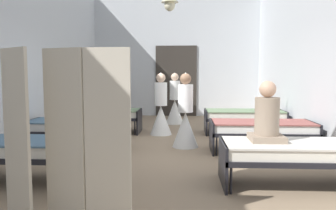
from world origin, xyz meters
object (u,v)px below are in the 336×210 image
object	(u,v)px
bed_left_row_2	(102,115)
patient_seated_primary	(267,119)
nurse_mid_aisle	(175,106)
privacy_screen	(63,142)
bed_right_row_2	(244,116)
nurse_far_aisle	(161,113)
bed_left_row_1	(78,127)
bed_right_row_1	(262,129)
bed_right_row_0	(295,153)
bed_left_row_0	(33,149)
nurse_near_aisle	(185,121)

from	to	relation	value
bed_left_row_2	patient_seated_primary	xyz separation A→B (m)	(3.15, -3.71, 0.43)
nurse_mid_aisle	privacy_screen	world-z (taller)	privacy_screen
bed_right_row_2	nurse_far_aisle	size ratio (longest dim) A/B	1.28
bed_left_row_1	bed_right_row_1	world-z (taller)	same
privacy_screen	bed_right_row_0	bearing A→B (deg)	47.63
bed_right_row_0	bed_left_row_0	bearing A→B (deg)	180.00
bed_right_row_1	nurse_far_aisle	distance (m)	2.62
bed_right_row_0	bed_right_row_1	xyz separation A→B (m)	(0.00, 1.90, 0.00)
bed_right_row_1	nurse_near_aisle	xyz separation A→B (m)	(-1.43, 0.35, 0.09)
bed_left_row_1	bed_left_row_2	size ratio (longest dim) A/B	1.00
bed_right_row_0	nurse_mid_aisle	distance (m)	5.60
nurse_near_aisle	nurse_far_aisle	distance (m)	1.44
bed_right_row_1	bed_left_row_2	bearing A→B (deg)	151.48
nurse_near_aisle	privacy_screen	bearing A→B (deg)	73.38
bed_left_row_2	nurse_mid_aisle	distance (m)	2.33
bed_right_row_0	bed_left_row_2	distance (m)	5.16
nurse_far_aisle	bed_left_row_1	bearing A→B (deg)	-50.56
bed_right_row_1	bed_left_row_2	xyz separation A→B (m)	(-3.50, 1.90, 0.00)
nurse_near_aisle	nurse_mid_aisle	bearing A→B (deg)	-83.96
nurse_near_aisle	patient_seated_primary	size ratio (longest dim) A/B	1.86
bed_right_row_0	nurse_near_aisle	size ratio (longest dim) A/B	1.28
nurse_mid_aisle	privacy_screen	xyz separation A→B (m)	(-0.81, -6.74, 0.32)
bed_left_row_2	privacy_screen	distance (m)	5.32
bed_right_row_1	nurse_mid_aisle	size ratio (longest dim) A/B	1.28
bed_right_row_1	privacy_screen	size ratio (longest dim) A/B	1.12
nurse_near_aisle	nurse_far_aisle	xyz separation A→B (m)	(-0.59, 1.32, 0.00)
bed_right_row_0	nurse_near_aisle	xyz separation A→B (m)	(-1.43, 2.25, 0.09)
bed_right_row_2	bed_right_row_0	bearing A→B (deg)	-90.00
bed_right_row_1	privacy_screen	distance (m)	4.21
nurse_near_aisle	patient_seated_primary	distance (m)	2.44
nurse_near_aisle	bed_left_row_2	bearing A→B (deg)	-36.58
bed_left_row_0	bed_right_row_2	xyz separation A→B (m)	(3.50, 3.80, 0.00)
bed_left_row_1	bed_right_row_2	bearing A→B (deg)	28.52
bed_left_row_0	privacy_screen	bearing A→B (deg)	-56.24
nurse_near_aisle	nurse_mid_aisle	world-z (taller)	same
nurse_mid_aisle	bed_right_row_0	bearing A→B (deg)	-34.95
bed_left_row_0	bed_left_row_2	distance (m)	3.80
bed_right_row_0	privacy_screen	size ratio (longest dim) A/B	1.12
bed_left_row_0	bed_right_row_0	world-z (taller)	same
bed_right_row_2	privacy_screen	distance (m)	5.82
nurse_mid_aisle	bed_left_row_2	bearing A→B (deg)	-102.13
bed_right_row_2	patient_seated_primary	distance (m)	3.75
bed_right_row_2	nurse_mid_aisle	xyz separation A→B (m)	(-1.74, 1.52, 0.09)
nurse_near_aisle	bed_left_row_1	bearing A→B (deg)	9.87
bed_left_row_0	bed_right_row_2	bearing A→B (deg)	47.38
bed_right_row_0	bed_right_row_1	bearing A→B (deg)	90.00
bed_left_row_0	bed_right_row_0	xyz separation A→B (m)	(3.50, 0.00, 0.00)
bed_left_row_1	bed_right_row_1	distance (m)	3.50
bed_left_row_2	nurse_near_aisle	xyz separation A→B (m)	(2.07, -1.55, 0.09)
privacy_screen	bed_right_row_1	bearing A→B (deg)	70.98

